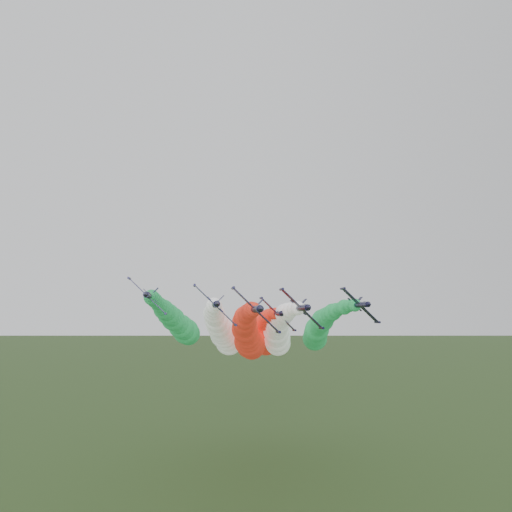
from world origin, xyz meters
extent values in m
cylinder|color=black|center=(4.59, -4.33, 44.29)|extent=(1.61, 9.33, 1.61)
cone|color=black|center=(4.59, -9.83, 44.29)|extent=(1.47, 1.87, 1.47)
cone|color=black|center=(4.59, 0.75, 44.29)|extent=(1.47, 0.93, 1.47)
ellipsoid|color=black|center=(4.88, -6.40, 44.59)|extent=(1.04, 1.95, 1.04)
cube|color=black|center=(4.48, -4.54, 44.18)|extent=(7.28, 1.97, 6.97)
cylinder|color=black|center=(0.88, -4.54, 47.62)|extent=(0.65, 2.70, 0.65)
cylinder|color=black|center=(8.08, -4.54, 40.73)|extent=(0.65, 2.70, 0.65)
cube|color=black|center=(5.41, -0.39, 45.15)|extent=(1.75, 1.56, 1.82)
cube|color=black|center=(4.70, -0.39, 44.40)|extent=(2.92, 1.14, 2.80)
sphere|color=red|center=(4.59, -0.70, 44.29)|extent=(2.46, 2.46, 2.46)
sphere|color=red|center=(4.61, 3.18, 44.18)|extent=(3.02, 3.02, 3.02)
sphere|color=red|center=(4.69, 7.07, 43.96)|extent=(3.09, 3.09, 3.09)
sphere|color=red|center=(4.82, 10.95, 43.65)|extent=(3.50, 3.50, 3.50)
sphere|color=red|center=(5.00, 14.83, 43.28)|extent=(3.55, 3.55, 3.55)
sphere|color=red|center=(5.23, 18.72, 42.85)|extent=(4.70, 4.70, 4.70)
sphere|color=red|center=(5.51, 22.60, 42.36)|extent=(4.37, 4.37, 4.37)
sphere|color=red|center=(5.84, 26.48, 41.82)|extent=(5.45, 5.45, 5.45)
sphere|color=red|center=(6.22, 30.36, 41.23)|extent=(5.32, 5.32, 5.32)
sphere|color=red|center=(6.65, 34.25, 40.60)|extent=(5.28, 5.28, 5.28)
sphere|color=red|center=(7.14, 38.13, 39.92)|extent=(6.45, 6.45, 6.45)
sphere|color=red|center=(7.67, 42.01, 39.20)|extent=(5.63, 5.63, 5.63)
sphere|color=red|center=(8.26, 45.90, 38.45)|extent=(5.93, 5.93, 5.93)
sphere|color=red|center=(8.89, 49.78, 37.65)|extent=(6.77, 6.77, 6.77)
sphere|color=red|center=(9.58, 53.66, 36.81)|extent=(7.41, 7.41, 7.41)
sphere|color=red|center=(10.32, 57.55, 35.94)|extent=(8.45, 8.45, 8.45)
sphere|color=red|center=(11.11, 61.43, 35.03)|extent=(8.53, 8.53, 8.53)
sphere|color=red|center=(11.95, 65.31, 34.09)|extent=(7.92, 7.92, 7.92)
cylinder|color=black|center=(-1.43, 4.90, 45.19)|extent=(1.61, 9.33, 1.61)
cone|color=black|center=(-1.43, -0.59, 45.19)|extent=(1.47, 1.87, 1.47)
cone|color=black|center=(-1.43, 9.98, 45.19)|extent=(1.47, 0.93, 1.47)
ellipsoid|color=black|center=(-1.15, 2.83, 45.49)|extent=(1.04, 1.95, 1.04)
cube|color=black|center=(-1.54, 4.69, 45.07)|extent=(7.28, 1.97, 6.97)
cylinder|color=black|center=(-5.14, 4.69, 48.51)|extent=(0.65, 2.70, 0.65)
cylinder|color=black|center=(2.06, 4.69, 41.63)|extent=(0.65, 2.70, 0.65)
cube|color=black|center=(-0.61, 8.84, 46.05)|extent=(1.75, 1.56, 1.82)
cube|color=black|center=(-1.32, 8.84, 45.30)|extent=(2.92, 1.14, 2.80)
sphere|color=white|center=(-1.43, 8.53, 45.19)|extent=(2.22, 2.22, 2.22)
sphere|color=white|center=(-1.41, 12.41, 45.08)|extent=(3.13, 3.13, 3.13)
sphere|color=white|center=(-1.33, 16.30, 44.85)|extent=(2.99, 2.99, 2.99)
sphere|color=white|center=(-1.20, 20.18, 44.55)|extent=(3.47, 3.47, 3.47)
sphere|color=white|center=(-1.02, 24.06, 44.18)|extent=(3.97, 3.97, 3.97)
sphere|color=white|center=(-0.80, 27.95, 43.75)|extent=(4.72, 4.72, 4.72)
sphere|color=white|center=(-0.51, 31.83, 43.26)|extent=(4.78, 4.78, 4.78)
sphere|color=white|center=(-0.18, 35.71, 42.72)|extent=(4.52, 4.52, 4.52)
sphere|color=white|center=(0.20, 39.60, 42.13)|extent=(5.59, 5.59, 5.59)
sphere|color=white|center=(0.63, 43.48, 41.50)|extent=(5.54, 5.54, 5.54)
sphere|color=white|center=(1.12, 47.36, 40.82)|extent=(6.35, 6.35, 6.35)
sphere|color=white|center=(1.65, 51.24, 40.10)|extent=(6.14, 6.14, 6.14)
sphere|color=white|center=(2.24, 55.13, 39.34)|extent=(6.71, 6.71, 6.71)
sphere|color=white|center=(2.87, 59.01, 38.55)|extent=(7.16, 7.16, 7.16)
sphere|color=white|center=(3.56, 62.89, 37.71)|extent=(7.95, 7.95, 7.95)
sphere|color=white|center=(4.30, 66.78, 36.84)|extent=(6.73, 6.73, 6.73)
sphere|color=white|center=(5.09, 70.66, 35.93)|extent=(7.66, 7.66, 7.66)
sphere|color=white|center=(5.93, 74.54, 34.99)|extent=(8.51, 8.51, 8.51)
cylinder|color=black|center=(14.01, 5.05, 44.61)|extent=(1.61, 9.33, 1.61)
cone|color=black|center=(14.01, -0.45, 44.61)|extent=(1.47, 1.87, 1.47)
cone|color=black|center=(14.01, 10.13, 44.61)|extent=(1.47, 0.93, 1.47)
ellipsoid|color=black|center=(14.30, 2.97, 44.91)|extent=(1.04, 1.95, 1.04)
cube|color=black|center=(13.90, 4.84, 44.49)|extent=(7.28, 1.97, 6.97)
cylinder|color=black|center=(10.31, 4.84, 47.93)|extent=(0.65, 2.70, 0.65)
cylinder|color=black|center=(17.50, 4.84, 41.05)|extent=(0.65, 2.70, 0.65)
cube|color=black|center=(14.84, 8.99, 45.47)|extent=(1.75, 1.56, 1.82)
cube|color=black|center=(14.12, 8.99, 44.72)|extent=(2.92, 1.14, 2.80)
sphere|color=white|center=(14.01, 8.68, 44.61)|extent=(2.66, 2.66, 2.66)
sphere|color=white|center=(14.04, 12.56, 44.50)|extent=(2.72, 2.72, 2.72)
sphere|color=white|center=(14.11, 16.44, 44.27)|extent=(3.19, 3.19, 3.19)
sphere|color=white|center=(14.24, 20.32, 43.97)|extent=(3.76, 3.76, 3.76)
sphere|color=white|center=(14.42, 24.21, 43.60)|extent=(4.30, 4.30, 4.30)
sphere|color=white|center=(14.65, 28.09, 43.17)|extent=(4.52, 4.52, 4.52)
sphere|color=white|center=(14.93, 31.97, 42.68)|extent=(4.73, 4.73, 4.73)
sphere|color=white|center=(15.26, 35.86, 42.14)|extent=(4.90, 4.90, 4.90)
sphere|color=white|center=(15.64, 39.74, 41.55)|extent=(5.90, 5.90, 5.90)
sphere|color=white|center=(16.08, 43.62, 40.92)|extent=(5.90, 5.90, 5.90)
sphere|color=white|center=(16.56, 47.51, 40.24)|extent=(6.08, 6.08, 6.08)
sphere|color=white|center=(17.09, 51.39, 39.52)|extent=(6.10, 6.10, 6.10)
sphere|color=white|center=(17.68, 55.27, 38.76)|extent=(7.30, 7.30, 7.30)
sphere|color=white|center=(18.32, 59.15, 37.97)|extent=(6.97, 6.97, 6.97)
sphere|color=white|center=(19.01, 63.04, 37.13)|extent=(6.87, 6.87, 6.87)
sphere|color=white|center=(19.74, 66.92, 36.26)|extent=(8.23, 8.23, 8.23)
sphere|color=white|center=(20.53, 70.80, 35.35)|extent=(7.16, 7.16, 7.16)
sphere|color=white|center=(21.37, 74.69, 34.41)|extent=(8.05, 8.05, 8.05)
cylinder|color=black|center=(-14.17, 17.05, 47.14)|extent=(1.61, 9.33, 1.61)
cone|color=black|center=(-14.17, 11.55, 47.14)|extent=(1.47, 1.87, 1.47)
cone|color=black|center=(-14.17, 22.13, 47.14)|extent=(1.47, 0.93, 1.47)
ellipsoid|color=black|center=(-13.89, 14.98, 47.44)|extent=(1.04, 1.95, 1.04)
cube|color=black|center=(-14.28, 16.84, 47.03)|extent=(7.28, 1.97, 6.97)
cylinder|color=black|center=(-17.88, 16.84, 50.47)|extent=(0.65, 2.70, 0.65)
cylinder|color=black|center=(-10.68, 16.84, 43.59)|extent=(0.65, 2.70, 0.65)
cube|color=black|center=(-13.35, 20.99, 48.00)|extent=(1.75, 1.56, 1.82)
cube|color=black|center=(-14.07, 20.99, 47.25)|extent=(2.92, 1.14, 2.80)
sphere|color=#1C9244|center=(-14.17, 20.68, 47.14)|extent=(2.27, 2.27, 2.27)
sphere|color=#1C9244|center=(-14.15, 24.56, 47.03)|extent=(3.29, 3.29, 3.29)
sphere|color=#1C9244|center=(-14.07, 28.44, 46.81)|extent=(3.33, 3.33, 3.33)
sphere|color=#1C9244|center=(-13.94, 32.33, 46.51)|extent=(3.45, 3.45, 3.45)
sphere|color=#1C9244|center=(-13.77, 36.21, 46.13)|extent=(3.26, 3.26, 3.26)
sphere|color=#1C9244|center=(-13.54, 40.09, 45.70)|extent=(3.83, 3.83, 3.83)
sphere|color=#1C9244|center=(-13.26, 43.98, 45.21)|extent=(4.16, 4.16, 4.16)
sphere|color=#1C9244|center=(-12.93, 47.86, 44.68)|extent=(5.12, 5.12, 5.12)
sphere|color=#1C9244|center=(-12.54, 51.74, 44.09)|extent=(4.92, 4.92, 4.92)
sphere|color=#1C9244|center=(-12.11, 55.63, 43.45)|extent=(5.86, 5.86, 5.86)
sphere|color=#1C9244|center=(-11.63, 59.51, 42.78)|extent=(5.55, 5.55, 5.55)
sphere|color=#1C9244|center=(-11.09, 63.39, 42.06)|extent=(6.63, 6.63, 6.63)
sphere|color=#1C9244|center=(-10.51, 67.27, 41.30)|extent=(5.67, 5.67, 5.67)
sphere|color=#1C9244|center=(-9.87, 71.16, 40.50)|extent=(6.02, 6.02, 6.02)
sphere|color=#1C9244|center=(-9.18, 75.04, 39.67)|extent=(7.40, 7.40, 7.40)
sphere|color=#1C9244|center=(-8.44, 78.92, 38.79)|extent=(7.08, 7.08, 7.08)
sphere|color=#1C9244|center=(-7.65, 82.81, 37.88)|extent=(8.30, 8.30, 8.30)
sphere|color=#1C9244|center=(-6.81, 86.69, 36.94)|extent=(7.63, 7.63, 7.63)
cylinder|color=black|center=(28.84, 16.70, 45.40)|extent=(1.61, 9.33, 1.61)
cone|color=black|center=(28.84, 11.20, 45.40)|extent=(1.47, 1.87, 1.47)
cone|color=black|center=(28.84, 21.78, 45.40)|extent=(1.47, 0.93, 1.47)
ellipsoid|color=black|center=(29.13, 14.63, 45.70)|extent=(1.04, 1.95, 1.04)
cube|color=black|center=(28.74, 16.49, 45.29)|extent=(7.28, 1.97, 6.97)
cylinder|color=black|center=(25.14, 16.49, 48.73)|extent=(0.65, 2.70, 0.65)
cylinder|color=black|center=(32.33, 16.49, 41.85)|extent=(0.65, 2.70, 0.65)
cube|color=black|center=(29.67, 20.64, 46.27)|extent=(1.75, 1.56, 1.82)
cube|color=black|center=(28.95, 20.64, 45.52)|extent=(2.92, 1.14, 2.80)
sphere|color=#1C9244|center=(28.84, 20.33, 45.40)|extent=(2.83, 2.83, 2.83)
sphere|color=#1C9244|center=(28.87, 24.21, 45.29)|extent=(2.79, 2.79, 2.79)
sphere|color=#1C9244|center=(28.95, 28.10, 45.07)|extent=(3.49, 3.49, 3.49)
sphere|color=#1C9244|center=(29.07, 31.98, 44.77)|extent=(3.06, 3.06, 3.06)
sphere|color=#1C9244|center=(29.25, 35.86, 44.40)|extent=(3.61, 3.61, 3.61)
sphere|color=#1C9244|center=(29.48, 39.75, 43.96)|extent=(4.35, 4.35, 4.35)
sphere|color=#1C9244|center=(29.76, 43.63, 43.48)|extent=(4.40, 4.40, 4.40)
sphere|color=#1C9244|center=(30.09, 47.51, 42.94)|extent=(4.84, 4.84, 4.84)
sphere|color=#1C9244|center=(30.47, 51.39, 42.35)|extent=(5.42, 5.42, 5.42)
sphere|color=#1C9244|center=(30.91, 55.28, 41.72)|extent=(6.25, 6.25, 6.25)
sphere|color=#1C9244|center=(31.39, 59.16, 41.04)|extent=(5.95, 5.95, 5.95)
sphere|color=#1C9244|center=(31.93, 63.04, 40.32)|extent=(5.72, 5.72, 5.72)
sphere|color=#1C9244|center=(32.51, 66.93, 39.56)|extent=(5.70, 5.70, 5.70)
sphere|color=#1C9244|center=(33.15, 70.81, 38.76)|extent=(7.56, 7.56, 7.56)
sphere|color=#1C9244|center=(33.84, 74.69, 37.93)|extent=(7.30, 7.30, 7.30)
sphere|color=#1C9244|center=(34.58, 78.58, 37.06)|extent=(7.73, 7.73, 7.73)
sphere|color=#1C9244|center=(35.37, 82.46, 36.15)|extent=(7.79, 7.79, 7.79)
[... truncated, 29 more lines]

